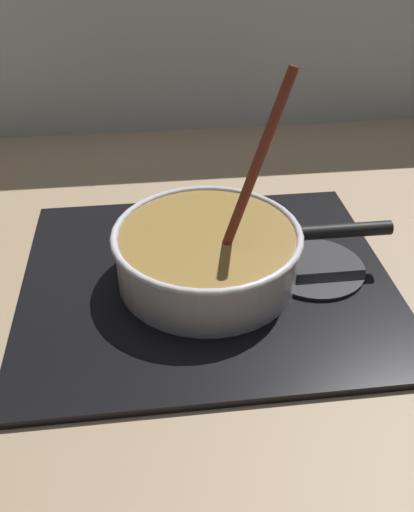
{
  "coord_description": "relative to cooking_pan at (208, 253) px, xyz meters",
  "views": [
    {
      "loc": [
        0.03,
        -0.48,
        0.52
      ],
      "look_at": [
        0.11,
        0.17,
        0.05
      ],
      "focal_mm": 37.99,
      "sensor_mm": 36.0,
      "label": 1
    }
  ],
  "objects": [
    {
      "name": "spare_burner",
      "position": [
        0.17,
        0.0,
        -0.04
      ],
      "size": [
        0.16,
        0.16,
        0.01
      ],
      "primitive_type": "cylinder",
      "color": "#262628",
      "rests_on": "hob_plate"
    },
    {
      "name": "hob_plate",
      "position": [
        -0.0,
        0.0,
        -0.05
      ],
      "size": [
        0.56,
        0.48,
        0.01
      ],
      "primitive_type": "cube",
      "color": "black",
      "rests_on": "ground"
    },
    {
      "name": "burner_ring",
      "position": [
        -0.0,
        0.0,
        -0.04
      ],
      "size": [
        0.17,
        0.17,
        0.01
      ],
      "primitive_type": "torus",
      "color": "#592D0C",
      "rests_on": "hob_plate"
    },
    {
      "name": "cooking_pan",
      "position": [
        0.0,
        0.0,
        0.0
      ],
      "size": [
        0.42,
        0.28,
        0.32
      ],
      "color": "silver",
      "rests_on": "hob_plate"
    },
    {
      "name": "backsplash_wall",
      "position": [
        -0.11,
        0.62,
        0.22
      ],
      "size": [
        2.4,
        0.02,
        0.55
      ],
      "primitive_type": "cube",
      "color": "silver",
      "rests_on": "ground"
    },
    {
      "name": "ground",
      "position": [
        -0.11,
        -0.17,
        -0.08
      ],
      "size": [
        2.4,
        1.6,
        0.04
      ],
      "primitive_type": "cube",
      "color": "#9E8466"
    }
  ]
}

